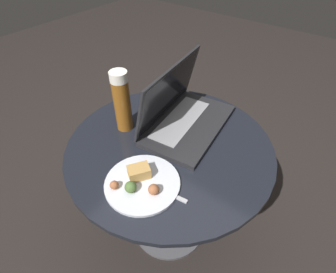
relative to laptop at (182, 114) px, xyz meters
The scene contains 6 objects.
ground_plane 0.60m from the laptop, 163.87° to the right, with size 6.00×6.00×0.00m, color black.
table 0.22m from the laptop, 163.87° to the right, with size 0.72×0.72×0.54m.
laptop is the anchor object (origin of this frame).
beer_glass 0.22m from the laptop, 132.47° to the left, with size 0.06×0.06×0.23m.
snack_plate 0.32m from the laptop, 167.10° to the right, with size 0.23×0.23×0.05m.
fork 0.31m from the laptop, 160.74° to the right, with size 0.05×0.20×0.00m.
Camera 1 is at (-0.53, -0.40, 1.17)m, focal length 28.00 mm.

